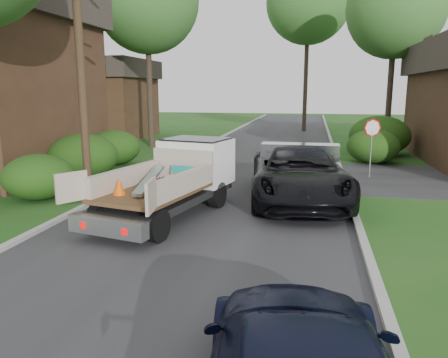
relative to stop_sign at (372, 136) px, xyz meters
name	(u,v)px	position (x,y,z in m)	size (l,w,h in m)	color
ground	(192,240)	(-5.20, -9.00, -1.78)	(120.00, 120.00, 0.00)	#184E16
road	(250,169)	(-5.20, 1.00, -1.77)	(8.00, 90.00, 0.02)	#28282B
curb_left	(166,165)	(-9.30, 1.00, -1.72)	(0.20, 90.00, 0.12)	#9E9E99
curb_right	(341,171)	(-1.10, 1.00, -1.72)	(0.20, 90.00, 0.12)	#9E9E99
stop_sign	(372,136)	(0.00, 0.00, 0.00)	(0.71, 0.32, 2.48)	slate
utility_pole	(80,46)	(-10.68, -4.02, 3.40)	(2.42, 1.25, 10.00)	#382619
house_left_far	(100,97)	(-18.70, 13.00, 1.27)	(7.56, 7.56, 6.00)	#3C2618
hedge_left_a	(38,177)	(-11.40, -6.00, -1.01)	(2.34, 2.34, 1.53)	#1B3D0E
hedge_left_b	(83,156)	(-11.70, -2.50, -0.84)	(2.86, 2.86, 1.87)	#1B3D0E
hedge_left_c	(114,147)	(-12.00, 1.00, -0.93)	(2.60, 2.60, 1.70)	#1B3D0E
hedge_right_a	(373,146)	(0.60, 4.00, -0.93)	(2.60, 2.60, 1.70)	#1B3D0E
hedge_right_b	(379,136)	(1.30, 7.00, -0.67)	(3.38, 3.38, 2.21)	#1B3D0E
tree_left_far	(147,1)	(-12.70, 8.00, 7.20)	(6.40, 6.40, 12.20)	#2D2119
tree_right_far	(396,9)	(2.30, 11.00, 6.70)	(6.00, 6.00, 11.50)	#2D2119
tree_center_far	(309,1)	(-3.20, 21.00, 9.20)	(7.20, 7.20, 14.60)	#2D2119
flatbed_truck	(181,174)	(-6.26, -6.45, -0.62)	(3.47, 5.95, 2.12)	black
black_pickup	(299,174)	(-2.80, -4.50, -0.87)	(3.02, 6.55, 1.82)	black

